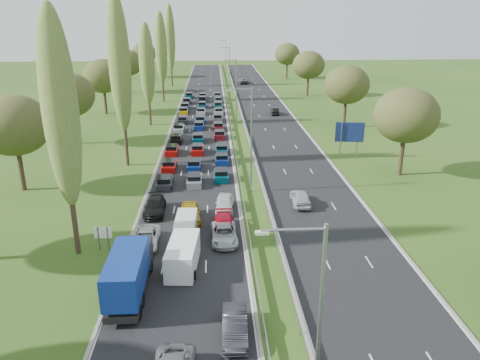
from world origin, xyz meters
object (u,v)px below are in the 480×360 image
object	(u,v)px
near_car_2	(146,238)
white_van_front	(183,254)
info_sign	(103,235)
near_car_3	(155,206)
white_van_rear	(186,226)
direction_sign	(350,134)
blue_lorry	(129,272)

from	to	relation	value
near_car_2	white_van_front	world-z (taller)	white_van_front
near_car_2	info_sign	distance (m)	3.66
near_car_3	white_van_rear	xyz separation A→B (m)	(3.51, -5.39, 0.22)
white_van_rear	info_sign	bearing A→B (deg)	-159.65
near_car_3	direction_sign	distance (m)	31.39
white_van_front	info_sign	size ratio (longest dim) A/B	2.66
near_car_3	white_van_front	world-z (taller)	white_van_front
blue_lorry	direction_sign	xyz separation A→B (m)	(25.31, 33.32, 1.69)
near_car_3	direction_sign	world-z (taller)	direction_sign
white_van_front	info_sign	bearing A→B (deg)	159.33
near_car_2	info_sign	xyz separation A→B (m)	(-3.55, -0.59, 0.67)
blue_lorry	white_van_front	xyz separation A→B (m)	(3.59, 3.83, -0.73)
near_car_3	white_van_front	xyz separation A→B (m)	(3.57, -11.10, 0.40)
near_car_2	blue_lorry	xyz separation A→B (m)	(-0.06, -7.79, 1.18)
near_car_2	blue_lorry	size ratio (longest dim) A/B	0.57
near_car_2	info_sign	bearing A→B (deg)	-171.50
white_van_rear	info_sign	distance (m)	7.42
white_van_front	white_van_rear	bearing A→B (deg)	95.37
near_car_2	direction_sign	distance (m)	36.02
white_van_rear	direction_sign	world-z (taller)	direction_sign
near_car_3	blue_lorry	bearing A→B (deg)	-90.98
blue_lorry	white_van_front	size ratio (longest dim) A/B	1.53
direction_sign	info_sign	bearing A→B (deg)	-137.79
near_car_2	info_sign	world-z (taller)	info_sign
white_van_front	info_sign	world-z (taller)	white_van_front
blue_lorry	info_sign	size ratio (longest dim) A/B	4.06
white_van_front	direction_sign	xyz separation A→B (m)	(21.72, 29.49, 2.42)
info_sign	near_car_3	bearing A→B (deg)	65.58
info_sign	white_van_front	bearing A→B (deg)	-25.44
white_van_front	near_car_3	bearing A→B (deg)	112.60
near_car_3	blue_lorry	distance (m)	14.97
white_van_front	white_van_rear	distance (m)	5.72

